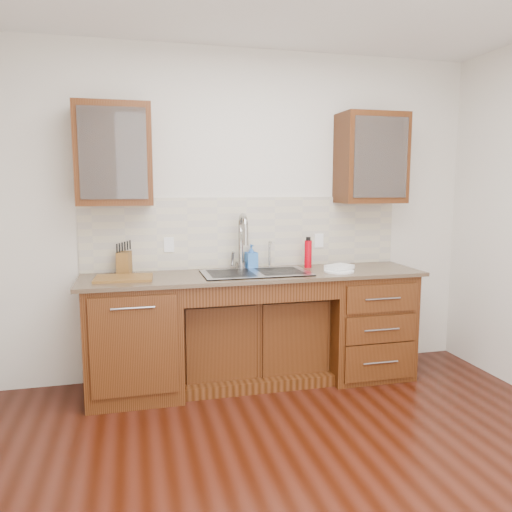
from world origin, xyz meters
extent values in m
cube|color=#3C160D|center=(0.00, 0.00, -0.05)|extent=(4.00, 3.50, 0.10)
cube|color=silver|center=(0.00, 1.80, 1.35)|extent=(4.00, 0.10, 2.70)
cube|color=#593014|center=(-0.95, 1.44, 0.44)|extent=(0.70, 0.62, 0.88)
cube|color=#593014|center=(0.00, 1.53, 0.35)|extent=(1.20, 0.44, 0.70)
cube|color=#593014|center=(0.95, 1.44, 0.44)|extent=(0.70, 0.62, 0.88)
cube|color=#84705B|center=(0.00, 1.43, 0.90)|extent=(2.70, 0.65, 0.03)
cube|color=beige|center=(0.00, 1.74, 1.21)|extent=(2.70, 0.02, 0.59)
cube|color=#9E9EA5|center=(0.00, 1.41, 0.83)|extent=(0.84, 0.46, 0.19)
cylinder|color=#999993|center=(-0.07, 1.64, 1.11)|extent=(0.04, 0.04, 0.40)
cylinder|color=#999993|center=(0.18, 1.65, 1.03)|extent=(0.02, 0.02, 0.24)
cube|color=#593014|center=(-1.05, 1.58, 1.83)|extent=(0.55, 0.34, 0.75)
cube|color=#593014|center=(1.05, 1.58, 1.83)|extent=(0.55, 0.34, 0.75)
cube|color=white|center=(-0.65, 1.73, 1.12)|extent=(0.08, 0.01, 0.12)
cube|color=white|center=(0.65, 1.73, 1.12)|extent=(0.08, 0.01, 0.12)
imported|color=#3474CB|center=(0.02, 1.65, 1.01)|extent=(0.10, 0.10, 0.20)
cylinder|color=#BA000D|center=(0.50, 1.58, 1.02)|extent=(0.07, 0.07, 0.23)
cylinder|color=white|center=(0.67, 1.32, 0.92)|extent=(0.28, 0.28, 0.01)
cube|color=silver|center=(0.69, 1.37, 0.94)|extent=(0.25, 0.22, 0.03)
cube|color=brown|center=(-1.01, 1.66, 1.00)|extent=(0.12, 0.17, 0.17)
cube|color=olive|center=(-1.01, 1.40, 0.92)|extent=(0.43, 0.32, 0.02)
imported|color=silver|center=(-1.19, 1.58, 1.78)|extent=(0.13, 0.13, 0.10)
imported|color=white|center=(-0.93, 1.58, 1.77)|extent=(0.13, 0.13, 0.10)
imported|color=white|center=(0.98, 1.58, 1.77)|extent=(0.15, 0.15, 0.10)
imported|color=white|center=(1.14, 1.58, 1.78)|extent=(0.14, 0.14, 0.10)
camera|label=1|loc=(-0.94, -2.35, 1.60)|focal=35.00mm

